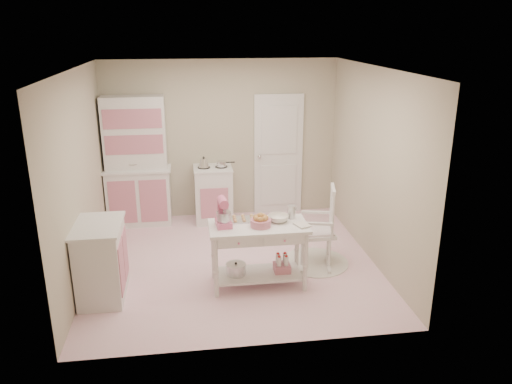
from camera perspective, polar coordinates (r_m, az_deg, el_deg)
The scene contains 14 objects.
room_shell at distance 6.36m, azimuth -2.75°, elevation 5.36°, with size 3.84×3.84×2.62m.
door at distance 8.44m, azimuth 2.57°, elevation 4.27°, with size 0.82×0.05×2.04m, color white.
hutch at distance 8.14m, azimuth -13.50°, elevation 3.37°, with size 1.06×0.50×2.08m, color white.
stove at distance 8.23m, azimuth -4.89°, elevation -0.24°, with size 0.62×0.57×0.92m, color white.
base_cabinet at distance 6.20m, azimuth -17.27°, elevation -7.51°, with size 0.54×0.84×0.92m, color white.
lace_rug at distance 6.96m, azimuth 6.73°, elevation -7.96°, with size 0.92×0.92×0.01m, color white.
rocking_chair at distance 6.74m, azimuth 6.90°, elevation -3.81°, with size 0.48×0.72×1.10m, color white.
work_table at distance 6.21m, azimuth 0.27°, elevation -7.20°, with size 1.20×0.60×0.80m, color white.
stand_mixer at distance 5.96m, azimuth -3.76°, elevation -2.40°, with size 0.20×0.28×0.34m, color #E56191.
cookie_tray at distance 6.19m, azimuth -1.34°, elevation -3.16°, with size 0.34×0.24×0.02m, color silver.
bread_basket at distance 5.98m, azimuth 0.53°, elevation -3.55°, with size 0.25×0.25×0.09m, color #C97389.
mixing_bowl at distance 6.14m, azimuth 2.57°, elevation -3.03°, with size 0.26×0.26×0.08m, color silver.
metal_pitcher at distance 6.23m, azimuth 4.07°, elevation -2.29°, with size 0.10×0.10×0.17m, color silver.
recipe_book at distance 6.01m, azimuth 4.70°, elevation -3.89°, with size 0.15×0.20×0.02m, color silver.
Camera 1 is at (-0.56, -6.17, 3.09)m, focal length 35.00 mm.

